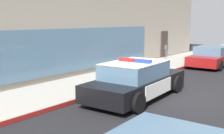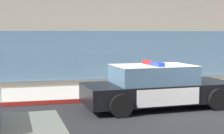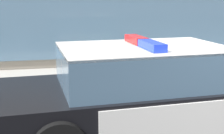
% 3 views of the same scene
% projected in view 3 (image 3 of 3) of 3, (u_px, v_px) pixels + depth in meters
% --- Properties ---
extents(sidewalk, '(48.00, 2.99, 0.15)m').
position_uv_depth(sidewalk, '(164.00, 79.00, 8.08)').
color(sidewalk, '#A39E93').
rests_on(sidewalk, ground).
extents(curb_red_paint, '(28.80, 0.04, 0.14)m').
position_uv_depth(curb_red_paint, '(190.00, 96.00, 6.64)').
color(curb_red_paint, maroon).
rests_on(curb_red_paint, ground).
extents(police_cruiser, '(4.91, 2.29, 1.49)m').
position_uv_depth(police_cruiser, '(151.00, 90.00, 5.00)').
color(police_cruiser, black).
rests_on(police_cruiser, ground).
extents(fire_hydrant, '(0.34, 0.39, 0.73)m').
position_uv_depth(fire_hydrant, '(149.00, 72.00, 6.91)').
color(fire_hydrant, '#4C994C').
rests_on(fire_hydrant, sidewalk).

